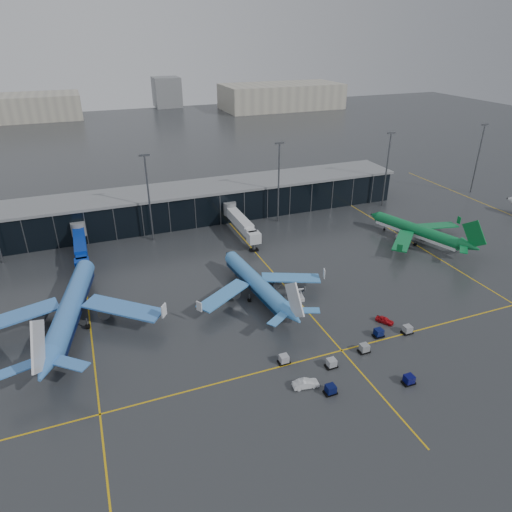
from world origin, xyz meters
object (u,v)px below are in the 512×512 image
object	(u,v)px
mobile_airstair	(298,296)
service_van_red	(385,320)
airliner_aer_lingus	(417,224)
service_van_white	(306,384)
baggage_carts	(359,357)
airliner_arkefly	(69,295)
airliner_klm_near	(256,274)

from	to	relation	value
mobile_airstair	service_van_red	bearing A→B (deg)	-38.65
airliner_aer_lingus	service_van_white	bearing A→B (deg)	-161.79
service_van_white	airliner_aer_lingus	bearing A→B (deg)	-45.60
baggage_carts	mobile_airstair	size ratio (longest dim) A/B	8.28
airliner_arkefly	baggage_carts	size ratio (longest dim) A/B	1.55
baggage_carts	mobile_airstair	xyz separation A→B (m)	(-1.04, 23.70, 0.01)
airliner_aer_lingus	baggage_carts	bearing A→B (deg)	-156.80
airliner_arkefly	service_van_red	world-z (taller)	airliner_arkefly
airliner_arkefly	service_van_white	world-z (taller)	airliner_arkefly
airliner_klm_near	mobile_airstair	xyz separation A→B (m)	(8.63, -4.90, -4.96)
airliner_arkefly	airliner_klm_near	distance (m)	40.02
service_van_red	mobile_airstair	bearing A→B (deg)	97.64
airliner_klm_near	baggage_carts	distance (m)	30.60
airliner_aer_lingus	baggage_carts	size ratio (longest dim) A/B	1.23
airliner_arkefly	mobile_airstair	bearing A→B (deg)	3.01
mobile_airstair	service_van_white	xyz separation A→B (m)	(-11.56, -26.61, -0.01)
airliner_klm_near	baggage_carts	world-z (taller)	airliner_klm_near
airliner_arkefly	service_van_white	size ratio (longest dim) A/B	9.90
airliner_klm_near	airliner_aer_lingus	distance (m)	55.47
baggage_carts	airliner_klm_near	bearing A→B (deg)	108.68
mobile_airstair	airliner_klm_near	bearing A→B (deg)	161.77
airliner_arkefly	airliner_klm_near	bearing A→B (deg)	7.89
airliner_klm_near	service_van_red	distance (m)	29.91
airliner_arkefly	service_van_red	xyz separation A→B (m)	(61.32, -23.47, -6.39)
airliner_klm_near	service_van_white	bearing A→B (deg)	-101.03
airliner_aer_lingus	mobile_airstair	bearing A→B (deg)	-179.09
service_van_white	airliner_arkefly	bearing A→B (deg)	54.38
airliner_aer_lingus	airliner_arkefly	bearing A→B (deg)	166.30
airliner_klm_near	mobile_airstair	distance (m)	11.10
airliner_klm_near	service_van_red	size ratio (longest dim) A/B	9.78
airliner_arkefly	service_van_white	xyz separation A→B (m)	(36.94, -34.78, -6.28)
airliner_aer_lingus	airliner_klm_near	bearing A→B (deg)	173.14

